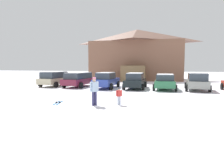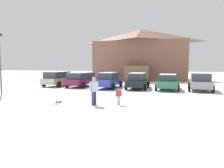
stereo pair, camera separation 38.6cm
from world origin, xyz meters
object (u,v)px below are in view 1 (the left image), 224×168
Objects in this scene: parked_blue_hatchback at (106,80)px; parked_black_sedan at (135,81)px; parked_green_coupe at (165,82)px; ski_lodge at (137,54)px; parked_grey_wagon at (197,81)px; skier_child_in_red_jacket at (119,95)px; parked_maroon_van at (79,79)px; parked_beige_suv at (55,78)px; pair_of_skis at (58,103)px; skier_adult_in_blue_parka at (94,90)px.

parked_blue_hatchback is 3.03m from parked_black_sedan.
parked_blue_hatchback reaches higher than parked_green_coupe.
parked_black_sedan is (1.80, -14.88, -3.56)m from ski_lodge.
parked_grey_wagon is 10.64m from skier_child_in_red_jacket.
parked_maroon_van is 11.28m from skier_child_in_red_jacket.
parked_maroon_van is (3.01, -0.02, -0.03)m from parked_beige_suv.
ski_lodge is 24.69m from pair_of_skis.
parked_green_coupe is 10.20m from skier_adult_in_blue_parka.
parked_maroon_van is at bearing -0.41° from parked_beige_suv.
parked_green_coupe is at bearing 54.63° from pair_of_skis.
skier_adult_in_blue_parka is (5.25, -9.65, 0.06)m from parked_maroon_van.
ski_lodge is at bearing 117.51° from parked_grey_wagon.
parked_green_coupe is 1.03× the size of parked_grey_wagon.
parked_beige_suv reaches higher than parked_green_coupe.
skier_child_in_red_jacket is 3.90m from pair_of_skis.
parked_green_coupe is at bearing 66.48° from skier_adult_in_blue_parka.
ski_lodge reaches higher than parked_maroon_van.
parked_maroon_van is 1.10× the size of parked_grey_wagon.
parked_blue_hatchback is at bearing 101.70° from skier_adult_in_blue_parka.
parked_maroon_van is 3.39m from parked_blue_hatchback.
skier_adult_in_blue_parka reaches higher than parked_black_sedan.
ski_lodge reaches higher than skier_adult_in_blue_parka.
skier_child_in_red_jacket is at bearing 20.67° from skier_adult_in_blue_parka.
parked_blue_hatchback is 0.99× the size of parked_black_sedan.
skier_child_in_red_jacket is 1.51m from skier_adult_in_blue_parka.
ski_lodge is 3.61× the size of parked_beige_suv.
skier_child_in_red_jacket is 0.72× the size of pair_of_skis.
parked_blue_hatchback is 2.80× the size of skier_adult_in_blue_parka.
parked_beige_suv reaches higher than pair_of_skis.
ski_lodge is at bearing 62.79° from parked_beige_suv.
parked_black_sedan is 1.06× the size of parked_green_coupe.
parked_grey_wagon reaches higher than parked_blue_hatchback.
skier_adult_in_blue_parka reaches higher than parked_green_coupe.
pair_of_skis is at bearing -73.71° from parked_maroon_van.
pair_of_skis is (-0.58, -9.01, -0.82)m from parked_blue_hatchback.
parked_blue_hatchback is (6.36, -0.52, -0.07)m from parked_beige_suv.
parked_blue_hatchback is 9.23m from skier_child_in_red_jacket.
parked_maroon_van reaches higher than parked_green_coupe.
parked_green_coupe is at bearing -1.46° from parked_beige_suv.
parked_grey_wagon is 2.98× the size of pair_of_skis.
pair_of_skis is at bearing -110.96° from parked_black_sedan.
parked_beige_suv is 0.98× the size of parked_green_coupe.
pair_of_skis is (5.78, -9.53, -0.89)m from parked_beige_suv.
parked_beige_suv is 12.71m from skier_adult_in_blue_parka.
parked_green_coupe is (2.96, -0.14, -0.03)m from parked_black_sedan.
parked_grey_wagon is (15.31, -0.16, 0.00)m from parked_beige_suv.
skier_child_in_red_jacket is (3.27, -8.63, -0.25)m from parked_blue_hatchback.
ski_lodge is 3.31× the size of parked_maroon_van.
parked_black_sedan is 3.26× the size of pair_of_skis.
parked_green_coupe is 2.66× the size of skier_adult_in_blue_parka.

